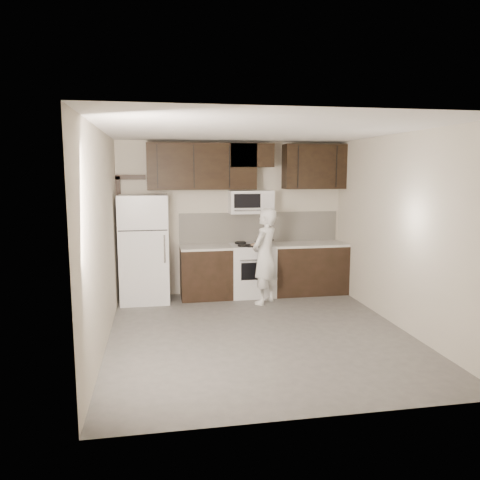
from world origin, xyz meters
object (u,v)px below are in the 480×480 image
object	(u,v)px
microwave	(251,202)
refrigerator	(144,249)
person	(265,256)
stove	(252,270)

from	to	relation	value
microwave	refrigerator	xyz separation A→B (m)	(-1.85, -0.17, -0.75)
person	refrigerator	bearing A→B (deg)	-61.41
microwave	refrigerator	world-z (taller)	microwave
microwave	refrigerator	bearing A→B (deg)	-174.85
stove	refrigerator	distance (m)	1.90
stove	person	xyz separation A→B (m)	(0.11, -0.52, 0.33)
stove	person	bearing A→B (deg)	-78.28
stove	microwave	distance (m)	1.20
microwave	refrigerator	distance (m)	2.00
stove	refrigerator	xyz separation A→B (m)	(-1.85, -0.05, 0.44)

